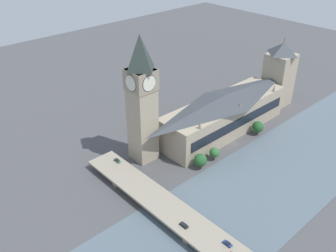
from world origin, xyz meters
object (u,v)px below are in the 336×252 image
object	(u,v)px
car_northbound_lead	(117,160)
car_northbound_tail	(228,244)
clock_tower	(142,97)
victoria_tower	(279,74)
road_bridge	(196,230)
car_southbound_lead	(184,225)
parliament_hall	(224,113)

from	to	relation	value
car_northbound_lead	car_northbound_tail	xyz separation A→B (m)	(-83.49, 1.09, -0.06)
clock_tower	victoria_tower	xyz separation A→B (m)	(-12.09, -122.60, -16.68)
victoria_tower	car_northbound_tail	bearing A→B (deg)	116.16
road_bridge	car_southbound_lead	size ratio (longest dim) A/B	35.08
road_bridge	car_northbound_lead	bearing A→B (deg)	-3.63
victoria_tower	car_northbound_lead	distance (m)	143.22
clock_tower	car_northbound_lead	world-z (taller)	clock_tower
clock_tower	victoria_tower	world-z (taller)	clock_tower
clock_tower	car_northbound_lead	xyz separation A→B (m)	(1.40, 18.78, -35.13)
victoria_tower	road_bridge	xyz separation A→B (m)	(-53.77, 145.65, -20.12)
road_bridge	car_northbound_tail	size ratio (longest dim) A/B	35.55
parliament_hall	car_northbound_tail	bearing A→B (deg)	131.19
clock_tower	car_northbound_tail	size ratio (longest dim) A/B	17.37
clock_tower	car_northbound_tail	xyz separation A→B (m)	(-82.09, 19.86, -35.19)
road_bridge	car_southbound_lead	distance (m)	5.68
parliament_hall	road_bridge	world-z (taller)	parliament_hall
victoria_tower	car_southbound_lead	xyz separation A→B (m)	(-49.32, 148.78, -18.48)
parliament_hall	car_northbound_lead	size ratio (longest dim) A/B	21.23
car_northbound_lead	parliament_hall	bearing A→B (deg)	-99.75
parliament_hall	clock_tower	world-z (taller)	clock_tower
victoria_tower	car_northbound_lead	size ratio (longest dim) A/B	11.26
road_bridge	car_northbound_lead	size ratio (longest dim) A/B	33.83
victoria_tower	road_bridge	bearing A→B (deg)	110.26
car_southbound_lead	car_northbound_lead	bearing A→B (deg)	-6.72
parliament_hall	clock_tower	size ratio (longest dim) A/B	1.28
car_southbound_lead	parliament_hall	bearing A→B (deg)	-60.26
road_bridge	car_northbound_tail	xyz separation A→B (m)	(-16.23, -3.19, 1.61)
car_southbound_lead	clock_tower	bearing A→B (deg)	-23.09
parliament_hall	victoria_tower	bearing A→B (deg)	-89.95
victoria_tower	car_northbound_tail	distance (m)	159.81
car_northbound_tail	parliament_hall	bearing A→B (deg)	-48.81
clock_tower	road_bridge	bearing A→B (deg)	160.71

